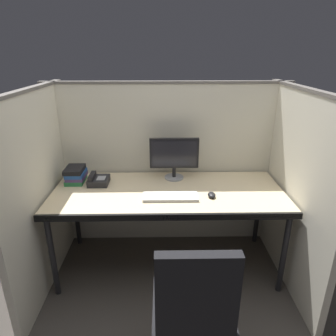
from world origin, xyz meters
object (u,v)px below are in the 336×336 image
Objects in this scene: book_stack at (76,175)px; computer_mouse at (212,195)px; office_chair at (192,329)px; monitor_center at (174,156)px; desk at (168,197)px; keyboard_main at (170,197)px; desk_phone at (98,180)px.

computer_mouse is at bearing -15.32° from book_stack.
office_chair is 2.27× the size of monitor_center.
desk is 4.42× the size of monitor_center.
book_stack is at bearing 165.75° from desk.
office_chair reaches higher than keyboard_main.
book_stack is (-1.15, 0.31, 0.05)m from computer_mouse.
office_chair is (0.12, -1.00, -0.33)m from desk.
monitor_center is at bearing 77.80° from desk.
desk is 0.84m from book_stack.
book_stack is at bearing -175.69° from monitor_center.
desk_phone is at bearing 164.14° from computer_mouse.
computer_mouse is 0.51× the size of desk_phone.
monitor_center is at bearing 91.89° from office_chair.
desk is 0.38m from monitor_center.
monitor_center is 0.45m from keyboard_main.
monitor_center is at bearing 9.49° from desk_phone.
computer_mouse is 0.45× the size of book_stack.
office_chair is at bearing -83.48° from keyboard_main.
desk_phone is at bearing 121.13° from office_chair.
keyboard_main is at bearing 95.80° from office_chair.
desk_phone is at bearing 165.26° from desk.
book_stack is at bearing 164.68° from computer_mouse.
monitor_center reaches higher than desk.
book_stack reaches higher than desk_phone.
office_chair is at bearing -52.59° from book_stack.
desk_phone is (-0.94, 0.27, 0.02)m from computer_mouse.
computer_mouse reaches higher than keyboard_main.
keyboard_main is (0.02, -0.12, 0.06)m from desk.
desk is 10.00× the size of desk_phone.
keyboard_main is 4.48× the size of computer_mouse.
desk_phone is (-0.72, 1.16, 0.41)m from office_chair.
book_stack is 0.21m from desk_phone.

